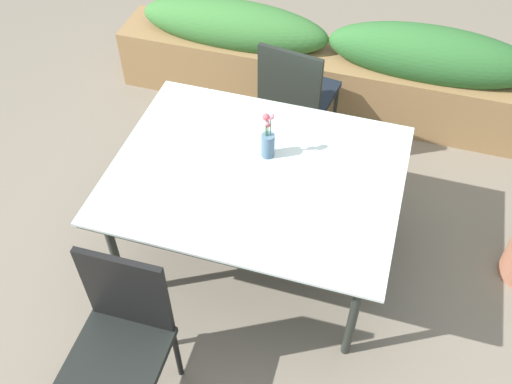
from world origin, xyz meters
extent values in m
plane|color=#756B5B|center=(0.00, 0.00, 0.00)|extent=(12.00, 12.00, 0.00)
cube|color=silver|center=(0.07, 0.06, 0.70)|extent=(1.50, 1.17, 0.02)
cube|color=#232823|center=(0.07, 0.06, 0.68)|extent=(1.47, 1.15, 0.02)
cylinder|color=#232823|center=(-0.57, -0.41, 0.35)|extent=(0.05, 0.05, 0.69)
cylinder|color=#232823|center=(0.71, -0.41, 0.35)|extent=(0.05, 0.05, 0.69)
cylinder|color=#232823|center=(-0.57, 0.54, 0.35)|extent=(0.05, 0.05, 0.69)
cylinder|color=#232823|center=(0.71, 0.54, 0.35)|extent=(0.05, 0.05, 0.69)
cube|color=black|center=(0.06, 1.11, 0.44)|extent=(0.50, 0.50, 0.04)
cube|color=black|center=(0.03, 0.90, 0.67)|extent=(0.42, 0.09, 0.44)
cylinder|color=black|center=(-0.10, 1.34, 0.21)|extent=(0.03, 0.03, 0.43)
cylinder|color=black|center=(0.29, 1.28, 0.21)|extent=(0.03, 0.03, 0.43)
cylinder|color=black|center=(-0.16, 0.94, 0.21)|extent=(0.03, 0.03, 0.43)
cylinder|color=black|center=(0.23, 0.88, 0.21)|extent=(0.03, 0.03, 0.43)
cube|color=black|center=(-0.27, -0.98, 0.43)|extent=(0.43, 0.43, 0.04)
cube|color=black|center=(-0.27, -0.78, 0.69)|extent=(0.40, 0.04, 0.49)
cylinder|color=black|center=(-0.08, -0.78, 0.21)|extent=(0.03, 0.03, 0.42)
cylinder|color=black|center=(-0.46, -0.79, 0.21)|extent=(0.03, 0.03, 0.42)
cylinder|color=slate|center=(0.10, 0.20, 0.78)|extent=(0.07, 0.07, 0.14)
cylinder|color=#387233|center=(0.09, 0.19, 0.89)|extent=(0.01, 0.01, 0.17)
sphere|color=#DB4C56|center=(0.09, 0.19, 0.98)|extent=(0.04, 0.04, 0.04)
cylinder|color=#387233|center=(0.09, 0.21, 0.86)|extent=(0.01, 0.01, 0.11)
sphere|color=#DB4C56|center=(0.09, 0.21, 0.92)|extent=(0.02, 0.02, 0.02)
cylinder|color=#387233|center=(0.09, 0.20, 0.87)|extent=(0.01, 0.01, 0.13)
sphere|color=pink|center=(0.09, 0.20, 0.94)|extent=(0.03, 0.03, 0.03)
cylinder|color=#387233|center=(0.11, 0.21, 0.89)|extent=(0.01, 0.01, 0.16)
sphere|color=pink|center=(0.11, 0.21, 0.97)|extent=(0.04, 0.04, 0.04)
cube|color=olive|center=(0.15, 1.59, 0.23)|extent=(3.14, 0.45, 0.46)
ellipsoid|color=#387233|center=(-0.56, 1.59, 0.56)|extent=(1.41, 0.40, 0.36)
ellipsoid|color=#2D662D|center=(0.86, 1.59, 0.58)|extent=(1.41, 0.40, 0.40)
camera|label=1|loc=(0.68, -1.94, 2.85)|focal=40.52mm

